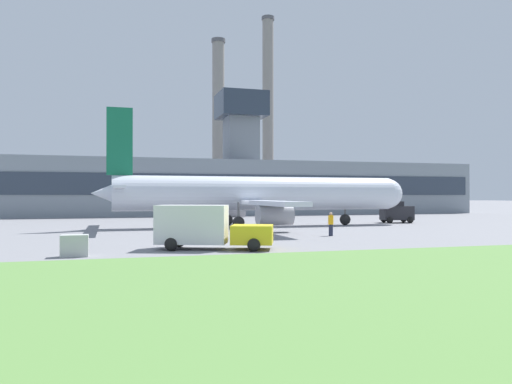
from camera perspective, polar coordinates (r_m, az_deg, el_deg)
name	(u,v)px	position (r m, az deg, el deg)	size (l,w,h in m)	color
ground_plane	(256,229)	(43.48, -0.02, -4.25)	(400.00, 400.00, 0.00)	gray
terminal_building	(194,186)	(77.74, -7.06, 0.69)	(89.54, 15.81, 19.19)	gray
smokestack_left	(218,123)	(110.61, -4.33, 7.85)	(3.04, 3.04, 37.29)	gray
smokestack_right	(268,112)	(116.17, 1.38, 9.15)	(2.93, 2.93, 44.11)	gray
airplane	(256,194)	(46.71, -0.01, -0.29)	(30.15, 26.74, 10.58)	silver
pushback_tug	(397,213)	(55.36, 15.79, -2.34)	(3.48, 2.82, 2.29)	#232328
baggage_truck	(206,227)	(27.35, -5.74, -4.05)	(6.59, 4.10, 2.40)	yellow
ground_crew_person	(331,224)	(36.49, 8.55, -3.61)	(0.53, 0.53, 1.71)	#23283D
utility_cabinet	(75,246)	(25.49, -20.03, -5.79)	(1.27, 0.74, 1.05)	#B2B7B2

